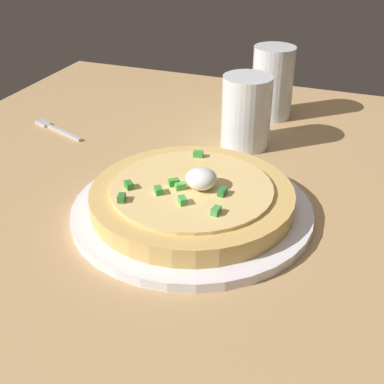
% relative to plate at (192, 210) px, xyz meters
% --- Properties ---
extents(dining_table, '(1.15, 0.89, 0.03)m').
position_rel_plate_xyz_m(dining_table, '(-0.05, 0.04, -0.02)').
color(dining_table, tan).
rests_on(dining_table, ground).
extents(plate, '(0.30, 0.30, 0.01)m').
position_rel_plate_xyz_m(plate, '(0.00, 0.00, 0.00)').
color(plate, white).
rests_on(plate, dining_table).
extents(pizza, '(0.25, 0.25, 0.05)m').
position_rel_plate_xyz_m(pizza, '(-0.00, -0.00, 0.02)').
color(pizza, '#DAAF5F').
rests_on(pizza, plate).
extents(cup_near, '(0.08, 0.08, 0.11)m').
position_rel_plate_xyz_m(cup_near, '(0.22, -0.00, 0.04)').
color(cup_near, silver).
rests_on(cup_near, dining_table).
extents(cup_far, '(0.07, 0.07, 0.12)m').
position_rel_plate_xyz_m(cup_far, '(0.35, -0.01, 0.05)').
color(cup_far, silver).
rests_on(cup_far, dining_table).
extents(fork, '(0.05, 0.11, 0.01)m').
position_rel_plate_xyz_m(fork, '(0.16, 0.31, -0.00)').
color(fork, '#B7B7BC').
rests_on(fork, dining_table).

